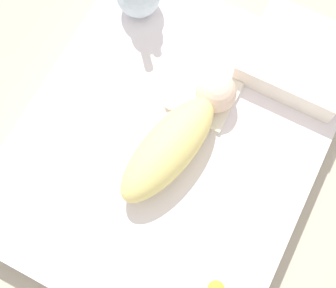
{
  "coord_description": "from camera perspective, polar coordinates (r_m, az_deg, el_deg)",
  "views": [
    {
      "loc": [
        -0.43,
        -0.22,
        1.6
      ],
      "look_at": [
        -0.02,
        -0.01,
        0.18
      ],
      "focal_mm": 50.0,
      "sensor_mm": 36.0,
      "label": 1
    }
  ],
  "objects": [
    {
      "name": "ground_plane",
      "position": [
        1.67,
        -0.04,
        -1.08
      ],
      "size": [
        12.0,
        12.0,
        0.0
      ],
      "primitive_type": "plane",
      "color": "#B2A893"
    },
    {
      "name": "pillow",
      "position": [
        1.68,
        15.75,
        10.04
      ],
      "size": [
        0.32,
        0.36,
        0.09
      ],
      "color": "white",
      "rests_on": "bed_mattress"
    },
    {
      "name": "swaddled_baby",
      "position": [
        1.48,
        1.23,
        0.83
      ],
      "size": [
        0.54,
        0.24,
        0.15
      ],
      "rotation": [
        0.0,
        0.0,
        6.08
      ],
      "color": "#EFDB7F",
      "rests_on": "bed_mattress"
    },
    {
      "name": "burp_cloth",
      "position": [
        1.6,
        4.47,
        5.87
      ],
      "size": [
        0.2,
        0.21,
        0.02
      ],
      "color": "white",
      "rests_on": "bed_mattress"
    },
    {
      "name": "bed_mattress",
      "position": [
        1.61,
        -0.04,
        -0.44
      ],
      "size": [
        1.15,
        0.97,
        0.13
      ],
      "color": "white",
      "rests_on": "ground_plane"
    }
  ]
}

